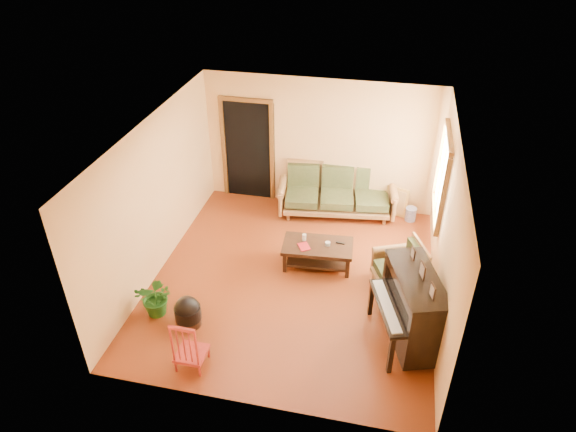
% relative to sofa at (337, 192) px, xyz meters
% --- Properties ---
extents(floor, '(5.00, 5.00, 0.00)m').
position_rel_sofa_xyz_m(floor, '(-0.41, -2.17, -0.48)').
color(floor, '#591F0B').
rests_on(floor, ground).
extents(doorway, '(1.08, 0.16, 2.05)m').
position_rel_sofa_xyz_m(doorway, '(-1.86, 0.31, 0.55)').
color(doorway, black).
rests_on(doorway, floor).
extents(window, '(0.12, 1.36, 1.46)m').
position_rel_sofa_xyz_m(window, '(1.80, -0.87, 1.02)').
color(window, white).
rests_on(window, right_wall).
extents(sofa, '(2.34, 1.22, 0.96)m').
position_rel_sofa_xyz_m(sofa, '(0.00, 0.00, 0.00)').
color(sofa, brown).
rests_on(sofa, floor).
extents(coffee_table, '(1.22, 0.72, 0.43)m').
position_rel_sofa_xyz_m(coffee_table, '(-0.09, -1.71, -0.27)').
color(coffee_table, black).
rests_on(coffee_table, floor).
extents(armchair, '(1.04, 1.06, 0.82)m').
position_rel_sofa_xyz_m(armchair, '(1.26, -2.01, -0.07)').
color(armchair, brown).
rests_on(armchair, floor).
extents(piano, '(1.13, 1.47, 1.14)m').
position_rel_sofa_xyz_m(piano, '(1.47, -3.12, 0.09)').
color(piano, black).
rests_on(piano, floor).
extents(footstool, '(0.42, 0.42, 0.37)m').
position_rel_sofa_xyz_m(footstool, '(-1.71, -3.52, -0.29)').
color(footstool, black).
rests_on(footstool, floor).
extents(red_chair, '(0.40, 0.43, 0.84)m').
position_rel_sofa_xyz_m(red_chair, '(-1.38, -4.22, -0.06)').
color(red_chair, maroon).
rests_on(red_chair, floor).
extents(leaning_frame, '(0.46, 0.26, 0.61)m').
position_rel_sofa_xyz_m(leaning_frame, '(1.15, 0.20, -0.17)').
color(leaning_frame, '#B3863B').
rests_on(leaning_frame, floor).
extents(ceramic_crock, '(0.26, 0.26, 0.27)m').
position_rel_sofa_xyz_m(ceramic_crock, '(1.45, 0.06, -0.34)').
color(ceramic_crock, '#3644A2').
rests_on(ceramic_crock, floor).
extents(potted_plant, '(0.59, 0.51, 0.63)m').
position_rel_sofa_xyz_m(potted_plant, '(-2.24, -3.40, -0.16)').
color(potted_plant, '#1D5418').
rests_on(potted_plant, floor).
extents(book, '(0.26, 0.28, 0.02)m').
position_rel_sofa_xyz_m(book, '(-0.37, -1.88, -0.04)').
color(book, maroon).
rests_on(book, coffee_table).
extents(candle, '(0.08, 0.08, 0.11)m').
position_rel_sofa_xyz_m(candle, '(-0.34, -1.63, 0.00)').
color(candle, white).
rests_on(candle, coffee_table).
extents(glass_jar, '(0.12, 0.12, 0.06)m').
position_rel_sofa_xyz_m(glass_jar, '(0.08, -1.69, -0.02)').
color(glass_jar, silver).
rests_on(glass_jar, coffee_table).
extents(remote, '(0.16, 0.06, 0.02)m').
position_rel_sofa_xyz_m(remote, '(0.28, -1.59, -0.05)').
color(remote, black).
rests_on(remote, coffee_table).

